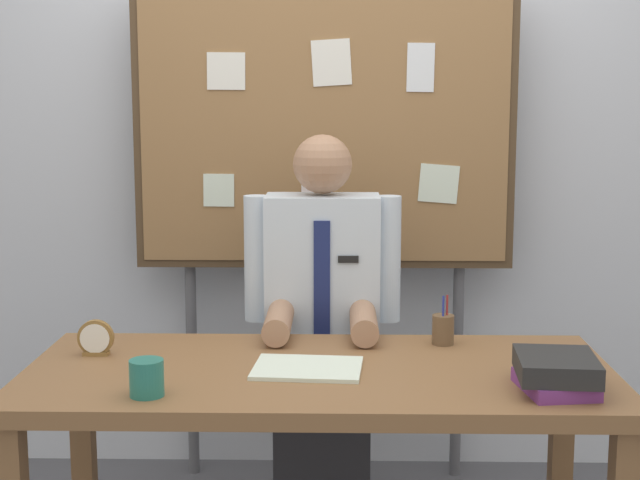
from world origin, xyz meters
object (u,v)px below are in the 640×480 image
at_px(person, 322,346).
at_px(bulletin_board, 324,136).
at_px(desk, 319,398).
at_px(pen_holder, 443,329).
at_px(coffee_mug, 147,378).
at_px(open_notebook, 308,368).
at_px(desk_clock, 96,339).
at_px(book_stack, 556,372).

xyz_separation_m(person, bulletin_board, (0.00, 0.38, 0.73)).
bearing_deg(desk, bulletin_board, 90.00).
bearing_deg(pen_holder, bulletin_board, 118.98).
relative_size(coffee_mug, pen_holder, 0.61).
relative_size(desk, open_notebook, 5.52).
bearing_deg(desk_clock, person, 34.75).
height_order(person, bulletin_board, bulletin_board).
height_order(desk, person, person).
xyz_separation_m(bulletin_board, desk_clock, (-0.68, -0.86, -0.59)).
relative_size(person, open_notebook, 4.54).
distance_m(person, coffee_mug, 0.98).
bearing_deg(book_stack, desk, 163.03).
relative_size(desk, book_stack, 6.65).
xyz_separation_m(open_notebook, desk_clock, (-0.65, 0.14, 0.04)).
bearing_deg(book_stack, desk_clock, 166.47).
bearing_deg(open_notebook, desk, 31.99).
relative_size(book_stack, pen_holder, 1.61).
bearing_deg(bulletin_board, pen_holder, -61.02).
height_order(coffee_mug, pen_holder, pen_holder).
xyz_separation_m(bulletin_board, coffee_mug, (-0.45, -1.24, -0.59)).
bearing_deg(book_stack, bulletin_board, 118.62).
height_order(desk_clock, pen_holder, pen_holder).
relative_size(person, coffee_mug, 14.33).
xyz_separation_m(bulletin_board, book_stack, (0.64, -1.17, -0.58)).
bearing_deg(book_stack, coffee_mug, -176.57).
bearing_deg(desk, person, 90.00).
xyz_separation_m(book_stack, desk_clock, (-1.33, 0.32, -0.00)).
relative_size(person, pen_holder, 8.79).
distance_m(open_notebook, pen_holder, 0.52).
height_order(desk, open_notebook, open_notebook).
xyz_separation_m(book_stack, open_notebook, (-0.67, 0.18, -0.04)).
relative_size(person, bulletin_board, 0.72).
bearing_deg(coffee_mug, desk, 30.20).
bearing_deg(desk_clock, coffee_mug, -58.42).
height_order(desk, desk_clock, desk_clock).
xyz_separation_m(desk, person, (0.00, 0.60, -0.01)).
xyz_separation_m(book_stack, pen_holder, (-0.25, 0.47, -0.00)).
bearing_deg(person, pen_holder, -39.76).
height_order(bulletin_board, book_stack, bulletin_board).
relative_size(open_notebook, desk_clock, 2.81).
height_order(person, pen_holder, person).
relative_size(desk, coffee_mug, 17.45).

